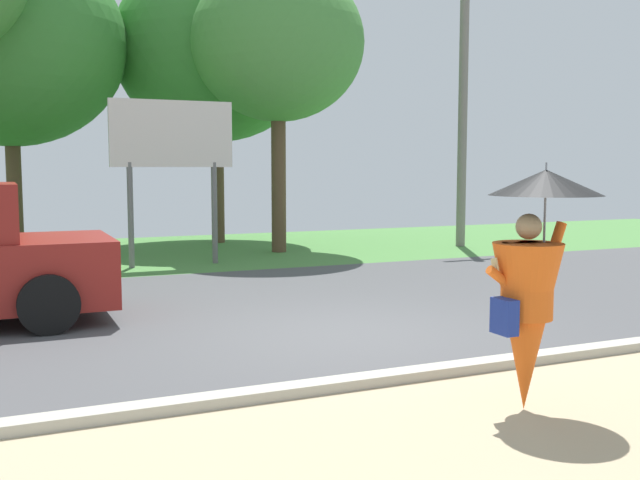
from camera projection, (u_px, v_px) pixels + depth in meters
name	position (u px, v px, depth m)	size (l,w,h in m)	color
ground_plane	(267.00, 300.00, 11.82)	(40.00, 22.00, 0.20)	#4C4C4F
monk_pedestrian	(531.00, 285.00, 6.22)	(1.06, 0.96, 2.13)	#E55B19
utility_pole	(463.00, 90.00, 19.10)	(1.80, 0.24, 7.86)	gray
roadside_billboard	(172.00, 146.00, 15.38)	(2.60, 0.12, 3.50)	slate
tree_left_far	(8.00, 42.00, 17.52)	(5.55, 5.55, 7.64)	brown
tree_center_back	(278.00, 43.00, 17.66)	(4.20, 4.20, 7.03)	brown
tree_right_mid	(216.00, 50.00, 19.92)	(5.52, 5.52, 7.82)	brown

